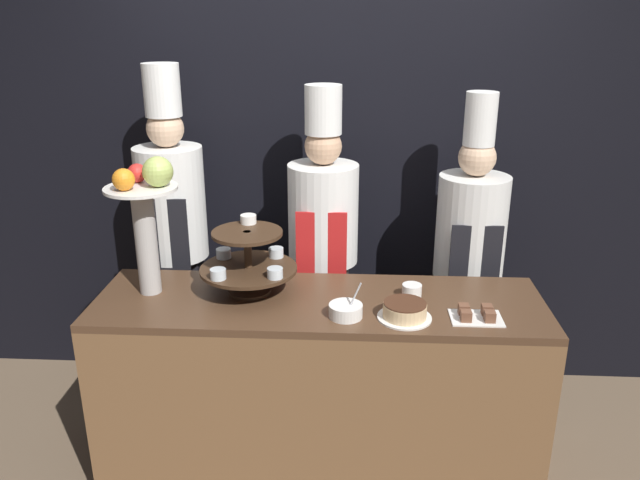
{
  "coord_description": "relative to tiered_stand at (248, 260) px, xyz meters",
  "views": [
    {
      "loc": [
        0.15,
        -2.23,
        2.13
      ],
      "look_at": [
        0.0,
        0.4,
        1.17
      ],
      "focal_mm": 35.0,
      "sensor_mm": 36.0,
      "label": 1
    }
  ],
  "objects": [
    {
      "name": "serving_bowl_near",
      "position": [
        0.45,
        -0.23,
        -0.13
      ],
      "size": [
        0.14,
        0.14,
        0.16
      ],
      "color": "white",
      "rests_on": "buffet_counter"
    },
    {
      "name": "chef_left",
      "position": [
        -0.49,
        0.52,
        -0.04
      ],
      "size": [
        0.36,
        0.36,
        1.9
      ],
      "color": "black",
      "rests_on": "ground_plane"
    },
    {
      "name": "buffet_counter",
      "position": [
        0.32,
        -0.07,
        -0.62
      ],
      "size": [
        2.02,
        0.61,
        0.92
      ],
      "color": "brown",
      "rests_on": "ground_plane"
    },
    {
      "name": "wall_back",
      "position": [
        0.32,
        0.89,
        0.32
      ],
      "size": [
        10.0,
        0.06,
        2.8
      ],
      "color": "black",
      "rests_on": "ground_plane"
    },
    {
      "name": "cake_square_tray",
      "position": [
        1.0,
        -0.22,
        -0.14
      ],
      "size": [
        0.22,
        0.15,
        0.05
      ],
      "color": "white",
      "rests_on": "buffet_counter"
    },
    {
      "name": "tiered_stand",
      "position": [
        0.0,
        0.0,
        0.0
      ],
      "size": [
        0.44,
        0.44,
        0.34
      ],
      "color": "#3D2819",
      "rests_on": "buffet_counter"
    },
    {
      "name": "cake_round",
      "position": [
        0.7,
        -0.23,
        -0.12
      ],
      "size": [
        0.23,
        0.23,
        0.07
      ],
      "color": "white",
      "rests_on": "buffet_counter"
    },
    {
      "name": "chef_center_left",
      "position": [
        0.31,
        0.52,
        -0.09
      ],
      "size": [
        0.37,
        0.37,
        1.8
      ],
      "color": "#38332D",
      "rests_on": "ground_plane"
    },
    {
      "name": "fruit_pedestal",
      "position": [
        -0.44,
        -0.02,
        0.24
      ],
      "size": [
        0.32,
        0.32,
        0.63
      ],
      "color": "#B2ADA8",
      "rests_on": "buffet_counter"
    },
    {
      "name": "cup_white",
      "position": [
        0.74,
        -0.01,
        -0.13
      ],
      "size": [
        0.09,
        0.09,
        0.06
      ],
      "color": "white",
      "rests_on": "buffet_counter"
    },
    {
      "name": "chef_center_right",
      "position": [
        1.09,
        0.52,
        -0.13
      ],
      "size": [
        0.36,
        0.36,
        1.78
      ],
      "color": "#28282D",
      "rests_on": "ground_plane"
    }
  ]
}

